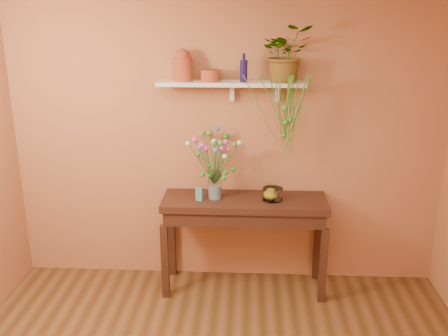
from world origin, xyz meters
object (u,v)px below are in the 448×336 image
(terracotta_jug, at_px, (183,66))
(spider_plant, at_px, (286,53))
(sideboard, at_px, (244,212))
(blue_bottle, at_px, (244,70))
(bouquet, at_px, (215,150))
(glass_vase, at_px, (215,187))
(glass_bowl, at_px, (273,195))

(terracotta_jug, xyz_separation_m, spider_plant, (0.88, -0.01, 0.11))
(sideboard, relative_size, blue_bottle, 6.14)
(blue_bottle, distance_m, bouquet, 0.73)
(blue_bottle, height_order, glass_vase, blue_bottle)
(sideboard, height_order, blue_bottle, blue_bottle)
(blue_bottle, xyz_separation_m, glass_bowl, (0.27, -0.11, -1.09))
(blue_bottle, relative_size, glass_bowl, 1.33)
(sideboard, xyz_separation_m, glass_vase, (-0.27, 0.00, 0.24))
(bouquet, xyz_separation_m, glass_bowl, (0.52, -0.01, -0.40))
(sideboard, xyz_separation_m, glass_bowl, (0.25, -0.01, 0.18))
(spider_plant, xyz_separation_m, glass_bowl, (-0.08, -0.13, -1.23))
(sideboard, distance_m, spider_plant, 1.45)
(glass_vase, relative_size, glass_bowl, 1.39)
(terracotta_jug, bearing_deg, sideboard, -13.20)
(spider_plant, bearing_deg, sideboard, -159.97)
(terracotta_jug, xyz_separation_m, bouquet, (0.28, -0.12, -0.72))
(terracotta_jug, height_order, glass_vase, terracotta_jug)
(glass_vase, bearing_deg, spider_plant, 11.36)
(bouquet, bearing_deg, glass_vase, -129.95)
(blue_bottle, relative_size, spider_plant, 0.51)
(terracotta_jug, distance_m, glass_bowl, 1.38)
(blue_bottle, bearing_deg, sideboard, -76.97)
(terracotta_jug, relative_size, glass_vase, 1.09)
(spider_plant, bearing_deg, blue_bottle, -176.45)
(sideboard, relative_size, glass_vase, 5.86)
(terracotta_jug, xyz_separation_m, glass_vase, (0.28, -0.13, -1.06))
(sideboard, relative_size, bouquet, 2.82)
(bouquet, bearing_deg, sideboard, -1.06)
(spider_plant, distance_m, bouquet, 1.03)
(blue_bottle, distance_m, glass_bowl, 1.13)
(sideboard, height_order, glass_bowl, glass_bowl)
(terracotta_jug, bearing_deg, blue_bottle, -3.20)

